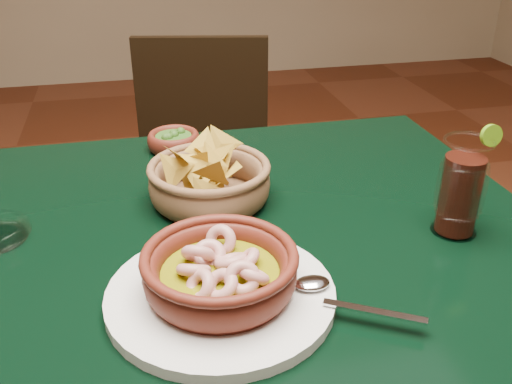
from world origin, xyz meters
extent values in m
cube|color=black|center=(0.00, 0.00, 0.73)|extent=(1.20, 0.80, 0.04)
cylinder|color=black|center=(0.54, 0.34, 0.35)|extent=(0.06, 0.06, 0.71)
cube|color=black|center=(0.13, 0.64, 0.43)|extent=(0.48, 0.48, 0.04)
cylinder|color=black|center=(-0.07, 0.51, 0.21)|extent=(0.03, 0.03, 0.43)
cylinder|color=black|center=(0.27, 0.44, 0.21)|extent=(0.03, 0.03, 0.43)
cylinder|color=black|center=(0.00, 0.84, 0.21)|extent=(0.03, 0.03, 0.43)
cylinder|color=black|center=(0.34, 0.77, 0.21)|extent=(0.03, 0.03, 0.43)
cube|color=black|center=(0.17, 0.82, 0.66)|extent=(0.38, 0.11, 0.42)
cylinder|color=silver|center=(0.05, -0.19, 0.76)|extent=(0.29, 0.29, 0.02)
cylinder|color=#4E1910|center=(0.05, -0.19, 0.77)|extent=(0.17, 0.17, 0.01)
torus|color=#4E1910|center=(0.05, -0.19, 0.79)|extent=(0.22, 0.22, 0.04)
torus|color=#4E1910|center=(0.05, -0.19, 0.82)|extent=(0.20, 0.20, 0.01)
cylinder|color=#6A6A07|center=(0.05, -0.19, 0.79)|extent=(0.15, 0.15, 0.01)
torus|color=tan|center=(0.09, -0.18, 0.80)|extent=(0.06, 0.06, 0.05)
torus|color=tan|center=(0.07, -0.18, 0.80)|extent=(0.06, 0.06, 0.04)
torus|color=tan|center=(0.07, -0.14, 0.80)|extent=(0.05, 0.06, 0.05)
torus|color=tan|center=(0.05, -0.16, 0.80)|extent=(0.06, 0.06, 0.05)
torus|color=tan|center=(0.03, -0.17, 0.81)|extent=(0.06, 0.05, 0.05)
torus|color=tan|center=(0.02, -0.19, 0.80)|extent=(0.06, 0.06, 0.04)
torus|color=tan|center=(0.03, -0.22, 0.80)|extent=(0.05, 0.06, 0.05)
torus|color=tan|center=(0.05, -0.23, 0.80)|extent=(0.06, 0.05, 0.04)
torus|color=tan|center=(0.08, -0.23, 0.81)|extent=(0.05, 0.05, 0.05)
torus|color=tan|center=(0.09, -0.22, 0.80)|extent=(0.05, 0.05, 0.05)
cube|color=silver|center=(0.23, -0.28, 0.77)|extent=(0.11, 0.07, 0.00)
ellipsoid|color=silver|center=(0.17, -0.21, 0.77)|extent=(0.05, 0.03, 0.01)
cylinder|color=brown|center=(0.08, 0.08, 0.75)|extent=(0.18, 0.18, 0.01)
torus|color=brown|center=(0.08, 0.08, 0.78)|extent=(0.24, 0.24, 0.06)
torus|color=brown|center=(0.08, 0.08, 0.81)|extent=(0.21, 0.21, 0.01)
cone|color=gold|center=(0.08, 0.08, 0.80)|extent=(0.07, 0.07, 0.09)
cone|color=gold|center=(0.04, 0.08, 0.84)|extent=(0.06, 0.09, 0.08)
cone|color=gold|center=(0.11, 0.10, 0.82)|extent=(0.06, 0.09, 0.08)
cone|color=gold|center=(0.06, 0.08, 0.82)|extent=(0.11, 0.07, 0.08)
cone|color=gold|center=(0.10, 0.11, 0.80)|extent=(0.09, 0.07, 0.06)
cone|color=gold|center=(0.10, 0.08, 0.81)|extent=(0.07, 0.08, 0.06)
cone|color=gold|center=(0.08, 0.10, 0.84)|extent=(0.09, 0.05, 0.08)
cone|color=gold|center=(0.09, 0.04, 0.82)|extent=(0.09, 0.06, 0.09)
cone|color=gold|center=(0.08, 0.08, 0.82)|extent=(0.07, 0.08, 0.10)
cone|color=gold|center=(0.12, 0.06, 0.81)|extent=(0.08, 0.10, 0.07)
cone|color=gold|center=(0.07, 0.12, 0.82)|extent=(0.08, 0.10, 0.08)
cone|color=gold|center=(0.10, 0.09, 0.82)|extent=(0.08, 0.07, 0.09)
cone|color=gold|center=(0.09, 0.06, 0.79)|extent=(0.10, 0.05, 0.09)
cone|color=gold|center=(0.07, 0.06, 0.78)|extent=(0.07, 0.08, 0.09)
cone|color=gold|center=(0.06, 0.08, 0.78)|extent=(0.10, 0.08, 0.07)
cone|color=gold|center=(0.03, 0.06, 0.82)|extent=(0.10, 0.05, 0.10)
cone|color=gold|center=(0.11, 0.12, 0.83)|extent=(0.10, 0.04, 0.09)
cone|color=gold|center=(0.07, 0.09, 0.82)|extent=(0.09, 0.05, 0.10)
cone|color=gold|center=(0.07, 0.02, 0.79)|extent=(0.10, 0.04, 0.10)
cone|color=gold|center=(0.08, 0.08, 0.79)|extent=(0.10, 0.08, 0.08)
cylinder|color=#4E1910|center=(0.05, 0.31, 0.75)|extent=(0.09, 0.09, 0.01)
torus|color=#4E1910|center=(0.05, 0.31, 0.77)|extent=(0.13, 0.13, 0.04)
cylinder|color=#204512|center=(0.05, 0.31, 0.78)|extent=(0.07, 0.07, 0.01)
sphere|color=#204512|center=(0.05, 0.32, 0.78)|extent=(0.02, 0.02, 0.02)
sphere|color=#204512|center=(0.06, 0.33, 0.78)|extent=(0.02, 0.02, 0.02)
sphere|color=#204512|center=(0.03, 0.30, 0.78)|extent=(0.02, 0.02, 0.02)
sphere|color=#204512|center=(0.03, 0.30, 0.78)|extent=(0.02, 0.02, 0.02)
sphere|color=#204512|center=(0.05, 0.31, 0.78)|extent=(0.02, 0.02, 0.02)
cylinder|color=white|center=(0.43, -0.10, 0.75)|extent=(0.07, 0.07, 0.01)
torus|color=white|center=(0.43, -0.10, 0.83)|extent=(0.15, 0.15, 0.08)
cylinder|color=black|center=(0.43, -0.10, 0.81)|extent=(0.06, 0.06, 0.12)
cube|color=silver|center=(0.44, -0.12, 0.86)|extent=(0.03, 0.03, 0.03)
cube|color=silver|center=(0.43, -0.10, 0.85)|extent=(0.02, 0.02, 0.02)
cube|color=silver|center=(0.43, -0.11, 0.86)|extent=(0.03, 0.02, 0.03)
torus|color=white|center=(0.43, -0.10, 0.90)|extent=(0.07, 0.07, 0.00)
cylinder|color=#578911|center=(0.47, -0.10, 0.91)|extent=(0.03, 0.01, 0.03)
camera|label=1|loc=(-0.03, -0.77, 1.21)|focal=40.00mm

